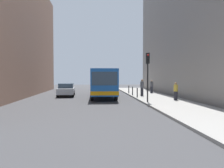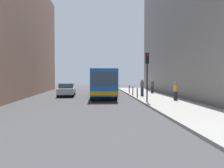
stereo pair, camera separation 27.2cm
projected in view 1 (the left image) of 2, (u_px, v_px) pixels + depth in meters
The scene contains 12 objects.
ground_plane at pixel (104, 101), 21.69m from camera, with size 80.00×80.00×0.00m, color #38383A.
sidewalk at pixel (160, 99), 22.12m from camera, with size 4.40×40.00×0.15m, color gray.
building_right at pixel (203, 19), 26.27m from camera, with size 7.00×32.00×17.64m, color gray.
bus at pixel (103, 81), 25.79m from camera, with size 2.63×11.05×3.00m.
car_beside_bus at pixel (66, 89), 26.44m from camera, with size 2.03×4.48×1.48m.
traffic_light at pixel (148, 68), 19.29m from camera, with size 0.28×0.33×4.10m.
bollard_near at pixel (137, 93), 23.44m from camera, with size 0.11×0.11×0.95m, color black.
bollard_mid at pixel (133, 91), 26.24m from camera, with size 0.11×0.11×0.95m, color black.
bollard_far at pixel (129, 89), 29.04m from camera, with size 0.11×0.11×0.95m, color black.
pedestrian_near_signal at pixel (176, 91), 20.76m from camera, with size 0.38×0.38×1.61m.
pedestrian_mid_sidewalk at pixel (142, 88), 25.24m from camera, with size 0.38×0.38×1.81m.
pedestrian_far_sidewalk at pixel (152, 86), 29.32m from camera, with size 0.38×0.38×1.68m.
Camera 1 is at (-0.96, -21.61, 2.35)m, focal length 37.11 mm.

